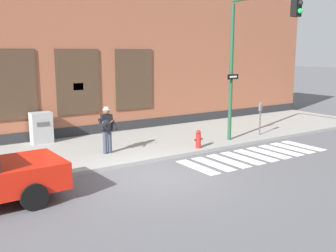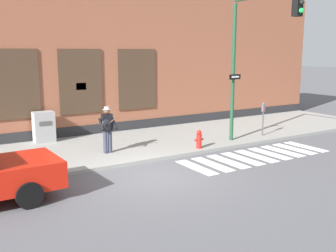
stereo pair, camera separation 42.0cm
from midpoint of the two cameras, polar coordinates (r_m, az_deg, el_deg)
The scene contains 9 objects.
ground_plane at distance 12.05m, azimuth -1.01°, elevation -7.21°, with size 160.00×160.00×0.00m, color #56565B.
sidewalk at distance 15.29m, azimuth -8.34°, elevation -3.19°, with size 28.00×4.96×0.13m.
building_backdrop at distance 19.04m, azimuth -14.10°, elevation 9.27°, with size 28.00×4.06×6.68m.
crosswalk at distance 14.62m, azimuth 13.51°, elevation -4.26°, with size 5.78×1.90×0.01m.
busker at distance 14.08m, azimuth -7.98°, elevation -0.16°, with size 0.71×0.57×1.67m.
traffic_light at distance 15.28m, azimuth 13.52°, elevation 11.49°, with size 0.67×3.24×5.62m.
parking_meter at distance 17.47m, azimuth 14.33°, elevation 1.70°, with size 0.13×0.11×1.44m.
utility_box at distance 16.47m, azimuth -16.88°, elevation -0.12°, with size 0.81×0.57×1.23m.
fire_hydrant at distance 14.83m, azimuth 5.33°, elevation -1.93°, with size 0.38×0.20×0.70m.
Camera 2 is at (-5.70, -9.96, 3.71)m, focal length 42.00 mm.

